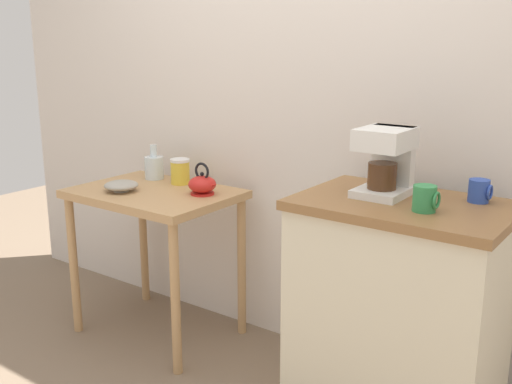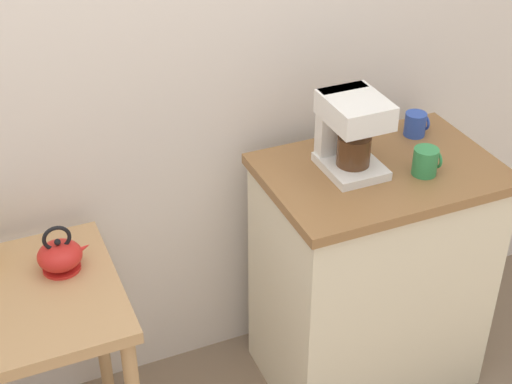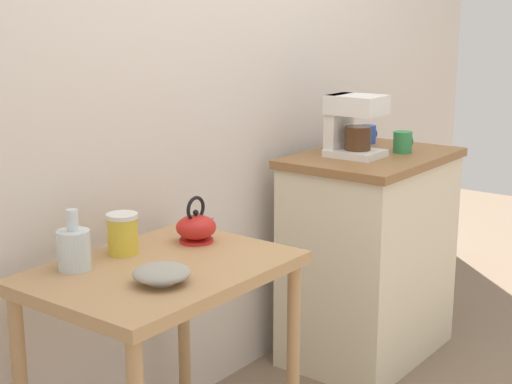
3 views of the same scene
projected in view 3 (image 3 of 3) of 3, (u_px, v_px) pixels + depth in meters
name	position (u px, v px, depth m)	size (l,w,h in m)	color
back_wall	(225.00, 43.00, 3.06)	(4.40, 0.10, 2.80)	silver
wooden_table	(162.00, 300.00, 2.39)	(0.80, 0.57, 0.77)	tan
kitchen_counter	(369.00, 255.00, 3.44)	(0.78, 0.54, 0.92)	beige
bowl_stoneware	(162.00, 273.00, 2.20)	(0.17, 0.17, 0.05)	#9E998C
teakettle	(196.00, 227.00, 2.59)	(0.17, 0.14, 0.16)	red
glass_carafe_vase	(74.00, 248.00, 2.31)	(0.10, 0.10, 0.19)	silver
canister_enamel	(123.00, 234.00, 2.46)	(0.10, 0.10, 0.13)	gold
coffee_maker	(352.00, 123.00, 3.26)	(0.18, 0.22, 0.26)	white
mug_blue	(368.00, 134.00, 3.59)	(0.08, 0.08, 0.08)	#2D4CAD
mug_tall_green	(403.00, 142.00, 3.36)	(0.09, 0.08, 0.09)	#338C4C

